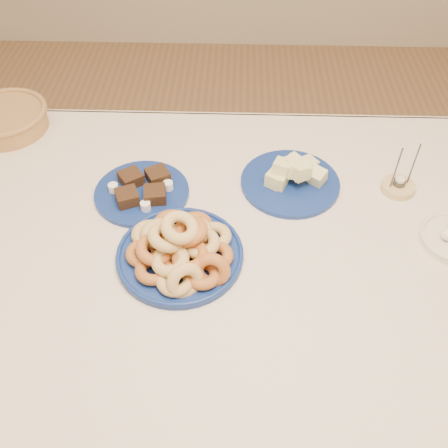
{
  "coord_description": "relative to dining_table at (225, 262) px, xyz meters",
  "views": [
    {
      "loc": [
        0.03,
        -0.86,
        1.72
      ],
      "look_at": [
        0.0,
        -0.05,
        0.85
      ],
      "focal_mm": 40.0,
      "sensor_mm": 36.0,
      "label": 1
    }
  ],
  "objects": [
    {
      "name": "melon_plate",
      "position": [
        0.18,
        0.2,
        0.14
      ],
      "size": [
        0.31,
        0.31,
        0.1
      ],
      "rotation": [
        0.0,
        0.0,
        -0.11
      ],
      "color": "navy",
      "rests_on": "dining_table"
    },
    {
      "name": "ground",
      "position": [
        0.0,
        0.0,
        -0.64
      ],
      "size": [
        5.0,
        5.0,
        0.0
      ],
      "primitive_type": "plane",
      "color": "olive",
      "rests_on": "ground"
    },
    {
      "name": "donut_platter",
      "position": [
        -0.11,
        -0.08,
        0.14
      ],
      "size": [
        0.41,
        0.41,
        0.14
      ],
      "rotation": [
        0.0,
        0.0,
        0.36
      ],
      "color": "navy",
      "rests_on": "dining_table"
    },
    {
      "name": "wicker_basket",
      "position": [
        -0.71,
        0.44,
        0.14
      ],
      "size": [
        0.3,
        0.3,
        0.07
      ],
      "rotation": [
        0.0,
        0.0,
        0.13
      ],
      "color": "olive",
      "rests_on": "dining_table"
    },
    {
      "name": "candle_holder",
      "position": [
        0.48,
        0.19,
        0.12
      ],
      "size": [
        0.12,
        0.12,
        0.16
      ],
      "rotation": [
        0.0,
        0.0,
        0.35
      ],
      "color": "tan",
      "rests_on": "dining_table"
    },
    {
      "name": "brownie_plate",
      "position": [
        -0.23,
        0.15,
        0.12
      ],
      "size": [
        0.33,
        0.33,
        0.05
      ],
      "rotation": [
        0.0,
        0.0,
        0.3
      ],
      "color": "navy",
      "rests_on": "dining_table"
    },
    {
      "name": "dining_table",
      "position": [
        0.0,
        0.0,
        0.0
      ],
      "size": [
        1.71,
        1.11,
        0.75
      ],
      "color": "brown",
      "rests_on": "ground"
    }
  ]
}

